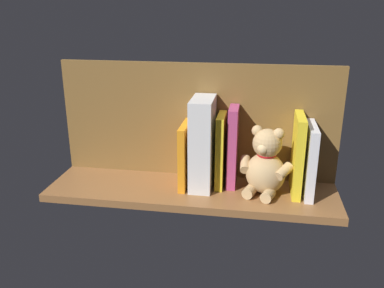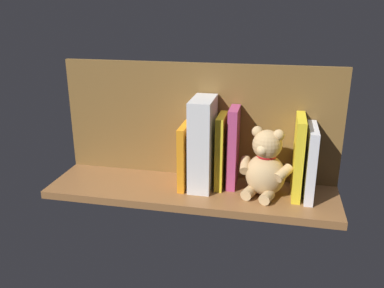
# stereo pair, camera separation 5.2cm
# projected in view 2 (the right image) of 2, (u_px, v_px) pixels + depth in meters

# --- Properties ---
(ground_plane) EXTENTS (0.84, 0.24, 0.02)m
(ground_plane) POSITION_uv_depth(u_px,v_px,m) (192.00, 190.00, 1.20)
(ground_plane) COLOR brown
(shelf_back_panel) EXTENTS (0.84, 0.02, 0.35)m
(shelf_back_panel) POSITION_uv_depth(u_px,v_px,m) (199.00, 121.00, 1.23)
(shelf_back_panel) COLOR brown
(shelf_back_panel) RESTS_ON ground_plane
(book_0) EXTENTS (0.02, 0.15, 0.20)m
(book_0) POSITION_uv_depth(u_px,v_px,m) (310.00, 162.00, 1.11)
(book_0) COLOR silver
(book_0) RESTS_ON ground_plane
(book_1) EXTENTS (0.02, 0.14, 0.23)m
(book_1) POSITION_uv_depth(u_px,v_px,m) (298.00, 157.00, 1.12)
(book_1) COLOR yellow
(book_1) RESTS_ON ground_plane
(teddy_bear) EXTENTS (0.15, 0.15, 0.20)m
(teddy_bear) POSITION_uv_depth(u_px,v_px,m) (265.00, 166.00, 1.13)
(teddy_bear) COLOR tan
(teddy_bear) RESTS_ON ground_plane
(book_2) EXTENTS (0.03, 0.10, 0.24)m
(book_2) POSITION_uv_depth(u_px,v_px,m) (233.00, 148.00, 1.17)
(book_2) COLOR #B23F72
(book_2) RESTS_ON ground_plane
(book_3) EXTENTS (0.02, 0.11, 0.22)m
(book_3) POSITION_uv_depth(u_px,v_px,m) (221.00, 151.00, 1.18)
(book_3) COLOR yellow
(book_3) RESTS_ON ground_plane
(dictionary_thick_white) EXTENTS (0.06, 0.14, 0.26)m
(dictionary_thick_white) POSITION_uv_depth(u_px,v_px,m) (203.00, 144.00, 1.16)
(dictionary_thick_white) COLOR silver
(dictionary_thick_white) RESTS_ON ground_plane
(book_4) EXTENTS (0.02, 0.14, 0.19)m
(book_4) POSITION_uv_depth(u_px,v_px,m) (186.00, 155.00, 1.19)
(book_4) COLOR orange
(book_4) RESTS_ON ground_plane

